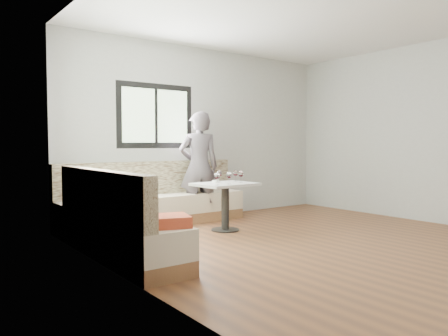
{
  "coord_description": "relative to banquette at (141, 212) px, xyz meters",
  "views": [
    {
      "loc": [
        -4.11,
        -3.57,
        1.22
      ],
      "look_at": [
        -0.39,
        1.4,
        0.88
      ],
      "focal_mm": 35.0,
      "sensor_mm": 36.0,
      "label": 1
    }
  ],
  "objects": [
    {
      "name": "person",
      "position": [
        1.25,
        0.51,
        0.53
      ],
      "size": [
        0.73,
        0.61,
        1.72
      ],
      "primitive_type": "imported",
      "rotation": [
        0.0,
        0.0,
        2.78
      ],
      "color": "#52494F",
      "rests_on": "ground"
    },
    {
      "name": "room",
      "position": [
        1.51,
        -1.55,
        1.08
      ],
      "size": [
        5.01,
        5.01,
        2.81
      ],
      "color": "brown",
      "rests_on": "ground"
    },
    {
      "name": "table",
      "position": [
        1.14,
        -0.32,
        0.17
      ],
      "size": [
        0.84,
        0.67,
        0.67
      ],
      "rotation": [
        0.0,
        0.0,
        0.05
      ],
      "color": "black",
      "rests_on": "ground"
    },
    {
      "name": "wine_glass_b",
      "position": [
        1.07,
        -0.5,
        0.46
      ],
      "size": [
        0.08,
        0.08,
        0.17
      ],
      "color": "white",
      "rests_on": "table"
    },
    {
      "name": "wine_glass_c",
      "position": [
        1.35,
        -0.41,
        0.46
      ],
      "size": [
        0.08,
        0.08,
        0.17
      ],
      "color": "white",
      "rests_on": "table"
    },
    {
      "name": "wine_glass_a",
      "position": [
        0.86,
        -0.51,
        0.46
      ],
      "size": [
        0.08,
        0.08,
        0.17
      ],
      "color": "white",
      "rests_on": "table"
    },
    {
      "name": "wine_glass_e",
      "position": [
        1.43,
        -0.19,
        0.46
      ],
      "size": [
        0.08,
        0.08,
        0.17
      ],
      "color": "white",
      "rests_on": "table"
    },
    {
      "name": "olive_ramekin",
      "position": [
        1.04,
        -0.22,
        0.36
      ],
      "size": [
        0.1,
        0.1,
        0.04
      ],
      "color": "white",
      "rests_on": "table"
    },
    {
      "name": "wine_glass_d",
      "position": [
        1.15,
        -0.17,
        0.46
      ],
      "size": [
        0.08,
        0.08,
        0.17
      ],
      "color": "white",
      "rests_on": "table"
    },
    {
      "name": "banquette",
      "position": [
        0.0,
        0.0,
        0.0
      ],
      "size": [
        2.9,
        2.8,
        0.95
      ],
      "color": "#946541",
      "rests_on": "ground"
    }
  ]
}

